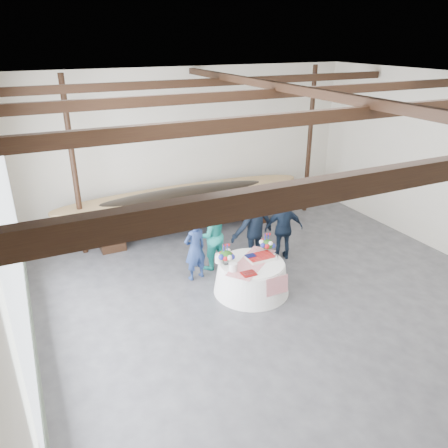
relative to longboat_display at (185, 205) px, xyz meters
name	(u,v)px	position (x,y,z in m)	size (l,w,h in m)	color
floor	(306,320)	(0.64, -5.03, -0.87)	(10.00, 12.00, 0.01)	#3D3D42
wall_back	(192,147)	(0.64, 0.97, 1.38)	(10.00, 0.02, 4.50)	silver
wall_left	(14,278)	(-4.36, -5.03, 1.38)	(0.02, 12.00, 4.50)	silver
ceiling	(328,87)	(0.64, -5.03, 3.63)	(10.00, 12.00, 0.01)	white
pavilion_structure	(295,111)	(0.64, -4.18, 3.14)	(9.80, 11.76, 4.50)	black
open_bay	(21,271)	(-4.31, -4.03, 0.96)	(0.03, 7.00, 3.20)	silver
longboat_display	(185,205)	(0.00, 0.00, 0.00)	(7.23, 1.45, 1.36)	black
banquet_table	(251,277)	(0.16, -3.59, -0.51)	(1.67, 1.67, 0.72)	white
tabletop_items	(247,253)	(0.14, -3.42, 0.00)	(1.56, 1.38, 0.40)	red
guest_woman_blue	(195,249)	(-0.73, -2.52, -0.10)	(0.56, 0.37, 1.53)	navy
guest_woman_teal	(210,235)	(-0.19, -2.18, 0.01)	(0.85, 0.66, 1.74)	teal
guest_man_left	(253,224)	(0.92, -2.26, 0.11)	(1.26, 0.73, 1.96)	black
guest_man_right	(284,228)	(1.66, -2.54, -0.04)	(0.97, 0.40, 1.65)	#141F31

